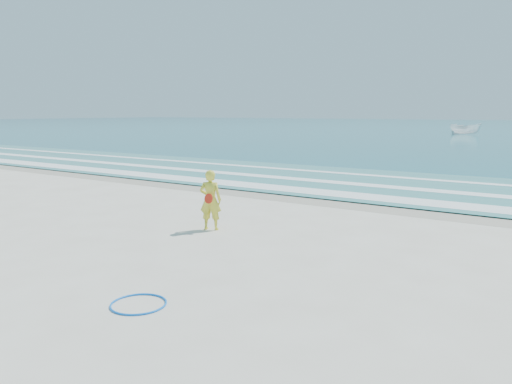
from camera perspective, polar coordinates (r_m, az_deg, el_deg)
The scene contains 9 objects.
ground at distance 11.17m, azimuth -11.35°, elevation -7.84°, with size 400.00×400.00×0.00m, color silver.
wet_sand at distance 18.45m, azimuth 8.83°, elevation -1.02°, with size 400.00×2.40×0.00m, color #B2A893.
shallow at distance 23.02m, azimuth 14.12°, elevation 0.94°, with size 400.00×10.00×0.01m, color #59B7AD.
foam_near at distance 19.61m, azimuth 10.44°, elevation -0.30°, with size 400.00×1.40×0.01m, color white.
foam_mid at distance 22.28m, azimuth 13.42°, elevation 0.72°, with size 400.00×0.90×0.01m, color white.
foam_far at distance 25.37m, azimuth 16.04°, elevation 1.62°, with size 400.00×0.60×0.01m, color white.
hoop at distance 8.87m, azimuth -13.28°, elevation -12.34°, with size 0.95×0.95×0.03m, color blue.
boat at distance 76.06m, azimuth 22.81°, elevation 6.67°, with size 1.55×4.13×1.60m, color white.
woman at distance 13.76m, azimuth -5.23°, elevation -0.91°, with size 0.72×0.61×1.67m.
Camera 1 is at (7.64, -7.48, 3.24)m, focal length 35.00 mm.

